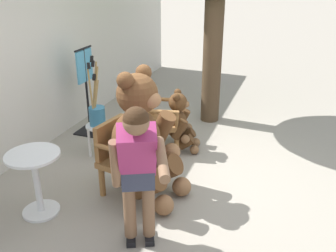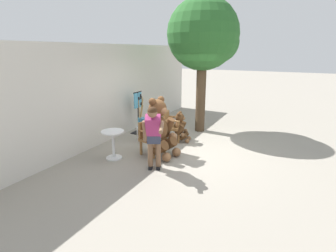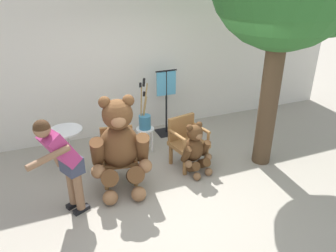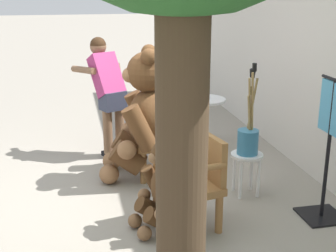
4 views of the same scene
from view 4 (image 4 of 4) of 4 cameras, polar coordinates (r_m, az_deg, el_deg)
ground_plane at (r=4.94m, az=-6.42°, el=-9.22°), size 60.00×60.00×0.00m
wooden_chair_left at (r=5.41m, az=-0.18°, el=-1.43°), size 0.64×0.61×0.86m
wooden_chair_right at (r=4.31m, az=3.11°, el=-6.44°), size 0.65×0.62×0.86m
teddy_bear_large at (r=5.30m, az=-3.01°, el=1.35°), size 0.94×0.93×1.52m
teddy_bear_small at (r=4.24m, az=-0.60°, el=-7.19°), size 0.55×0.55×0.89m
person_visitor at (r=6.04m, az=-7.40°, el=4.78°), size 0.70×0.69×1.52m
white_stool at (r=5.02m, az=9.56°, el=-4.47°), size 0.34×0.34×0.46m
brush_bucket at (r=4.92m, az=9.75°, el=-1.24°), size 0.22×0.22×0.96m
round_side_table at (r=6.23m, az=4.41°, el=0.92°), size 0.56×0.56×0.72m
clothing_display_stand at (r=4.59m, az=18.99°, el=-2.43°), size 0.44×0.40×1.36m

